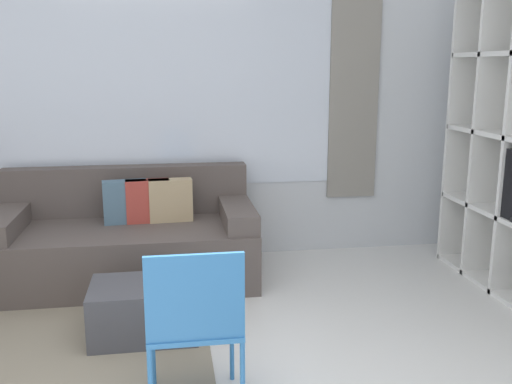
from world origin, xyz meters
TOP-DOWN VIEW (x-y plane):
  - wall_back at (0.00, 2.87)m, footprint 6.80×0.11m
  - couch_main at (-0.26, 2.36)m, footprint 1.98×0.96m
  - ottoman at (-0.10, 1.33)m, footprint 0.65×0.47m
  - folding_chair at (0.17, 0.43)m, footprint 0.44×0.46m

SIDE VIEW (x-z plane):
  - ottoman at x=-0.10m, z-range 0.00..0.34m
  - couch_main at x=-0.26m, z-range -0.11..0.74m
  - folding_chair at x=0.17m, z-range 0.09..0.95m
  - wall_back at x=0.00m, z-range 0.01..2.71m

